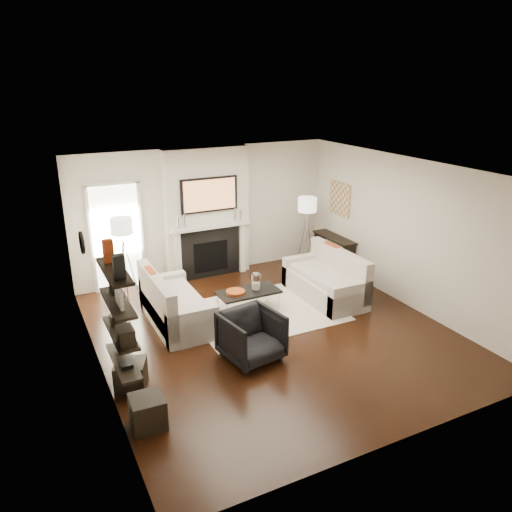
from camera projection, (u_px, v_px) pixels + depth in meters
name	position (u px, v px, depth m)	size (l,w,h in m)	color
room_envelope	(273.00, 256.00, 7.87)	(6.00, 6.00, 6.00)	black
chimney_breast	(207.00, 214.00, 10.29)	(1.80, 0.25, 2.70)	silver
fireplace_surround	(211.00, 253.00, 10.46)	(1.30, 0.02, 1.04)	black
firebox	(211.00, 257.00, 10.48)	(0.75, 0.02, 0.65)	black
mantel_pilaster_l	(178.00, 258.00, 10.12)	(0.12, 0.08, 1.10)	white
mantel_pilaster_r	(242.00, 247.00, 10.72)	(0.12, 0.08, 1.10)	white
mantel_shelf	(211.00, 227.00, 10.21)	(1.70, 0.18, 0.07)	white
tv_body	(209.00, 195.00, 10.01)	(1.20, 0.06, 0.70)	black
tv_screen	(210.00, 195.00, 9.98)	(1.10, 0.01, 0.62)	#BF723F
candlestick_l_tall	(184.00, 221.00, 9.93)	(0.04, 0.04, 0.30)	silver
candlestick_l_short	(178.00, 223.00, 9.88)	(0.04, 0.04, 0.24)	silver
candlestick_r_tall	(235.00, 215.00, 10.39)	(0.04, 0.04, 0.30)	silver
candlestick_r_short	(241.00, 215.00, 10.45)	(0.04, 0.04, 0.24)	silver
hallway_panel	(117.00, 238.00, 9.71)	(0.90, 0.02, 2.10)	white
door_trim_l	(91.00, 242.00, 9.49)	(0.06, 0.06, 2.16)	white
door_trim_r	(141.00, 235.00, 9.89)	(0.06, 0.06, 2.16)	white
door_trim_top	(112.00, 183.00, 9.32)	(1.02, 0.06, 0.06)	white
rug	(264.00, 312.00, 9.02)	(2.60, 2.00, 0.01)	beige
loveseat_left_base	(177.00, 312.00, 8.56)	(0.85, 1.80, 0.42)	#BFB4A7
loveseat_left_back	(157.00, 299.00, 8.31)	(0.18, 1.80, 0.80)	#BFB4A7
loveseat_left_arm_n	(193.00, 327.00, 7.84)	(0.85, 0.18, 0.60)	#BFB4A7
loveseat_left_arm_s	(163.00, 290.00, 9.21)	(0.85, 0.18, 0.60)	#BFB4A7
loveseat_left_cushion	(179.00, 297.00, 8.49)	(0.63, 1.44, 0.10)	#BFB4A7
pillow_left_orange	(151.00, 281.00, 8.49)	(0.10, 0.42, 0.42)	#A93914
pillow_left_charcoal	(161.00, 295.00, 7.99)	(0.10, 0.40, 0.40)	black
loveseat_right_base	(324.00, 288.00, 9.54)	(0.85, 1.80, 0.42)	#BFB4A7
loveseat_right_back	(339.00, 269.00, 9.57)	(0.18, 1.80, 0.80)	#BFB4A7
loveseat_right_arm_n	(350.00, 299.00, 8.83)	(0.85, 0.18, 0.60)	#BFB4A7
loveseat_right_arm_s	(302.00, 269.00, 10.19)	(0.85, 0.18, 0.60)	#BFB4A7
loveseat_right_cushion	(323.00, 275.00, 9.43)	(0.63, 1.44, 0.10)	#BFB4A7
pillow_right_orange	(331.00, 255.00, 9.76)	(0.10, 0.42, 0.42)	#A93914
pillow_right_charcoal	(350.00, 265.00, 9.25)	(0.10, 0.40, 0.40)	black
coffee_table	(248.00, 292.00, 8.87)	(1.10, 0.55, 0.04)	black
coffee_leg_nw	(228.00, 313.00, 8.55)	(0.02, 0.02, 0.38)	silver
coffee_leg_ne	(279.00, 302.00, 8.97)	(0.02, 0.02, 0.38)	silver
coffee_leg_sw	(218.00, 303.00, 8.92)	(0.02, 0.02, 0.38)	silver
coffee_leg_se	(267.00, 293.00, 9.34)	(0.02, 0.02, 0.38)	silver
hurricane_glass	(256.00, 282.00, 8.88)	(0.18, 0.18, 0.31)	white
hurricane_candle	(256.00, 286.00, 8.90)	(0.09, 0.09, 0.14)	white
copper_bowl	(236.00, 292.00, 8.75)	(0.34, 0.34, 0.06)	#C15620
armchair	(252.00, 334.00, 7.40)	(0.80, 0.75, 0.82)	black
lamp_left_post	(125.00, 269.00, 9.37)	(0.02, 0.02, 1.20)	silver
lamp_left_shade	(121.00, 226.00, 9.08)	(0.40, 0.40, 0.30)	white
lamp_left_leg_a	(131.00, 268.00, 9.41)	(0.02, 0.02, 1.25)	silver
lamp_left_leg_b	(121.00, 268.00, 9.42)	(0.02, 0.02, 1.25)	silver
lamp_left_leg_c	(124.00, 272.00, 9.26)	(0.02, 0.02, 1.25)	silver
lamp_right_post	(306.00, 242.00, 10.89)	(0.02, 0.02, 1.20)	silver
lamp_right_shade	(307.00, 205.00, 10.60)	(0.40, 0.40, 0.30)	white
lamp_right_leg_a	(310.00, 242.00, 10.94)	(0.02, 0.02, 1.25)	silver
lamp_right_leg_b	(302.00, 242.00, 10.95)	(0.02, 0.02, 1.25)	silver
lamp_right_leg_c	(306.00, 244.00, 10.79)	(0.02, 0.02, 1.25)	silver
console_top	(334.00, 237.00, 10.80)	(0.35, 1.20, 0.04)	black
console_leg_n	(349.00, 262.00, 10.46)	(0.30, 0.04, 0.71)	black
console_leg_s	(320.00, 247.00, 11.39)	(0.30, 0.04, 0.71)	black
wall_art	(340.00, 199.00, 10.67)	(0.03, 0.70, 0.70)	tan
shelf_bottom	(124.00, 361.00, 6.15)	(0.25, 1.00, 0.04)	black
shelf_lower	(121.00, 333.00, 6.01)	(0.25, 1.00, 0.04)	black
shelf_upper	(118.00, 303.00, 5.88)	(0.25, 1.00, 0.04)	black
shelf_top	(114.00, 271.00, 5.74)	(0.25, 1.00, 0.04)	black
decor_magfile_a	(119.00, 267.00, 5.42)	(0.12, 0.10, 0.28)	black
decor_magfile_b	(108.00, 251.00, 5.92)	(0.12, 0.10, 0.28)	#A93914
decor_frame_a	(119.00, 297.00, 5.71)	(0.04, 0.30, 0.22)	white
decor_frame_b	(112.00, 286.00, 6.08)	(0.04, 0.22, 0.18)	black
decor_wine_rack	(126.00, 336.00, 5.70)	(0.18, 0.25, 0.20)	black
decor_box_small	(116.00, 319.00, 6.18)	(0.15, 0.12, 0.12)	black
decor_books	(126.00, 364.00, 6.02)	(0.14, 0.20, 0.05)	black
decor_box_tall	(119.00, 345.00, 6.32)	(0.10, 0.10, 0.18)	white
clock_rim	(82.00, 243.00, 7.36)	(0.34, 0.34, 0.04)	black
clock_face	(83.00, 242.00, 7.38)	(0.29, 0.29, 0.01)	white
ottoman_near	(131.00, 375.00, 6.75)	(0.40, 0.40, 0.40)	black
ottoman_far	(148.00, 412.00, 6.01)	(0.40, 0.40, 0.40)	black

